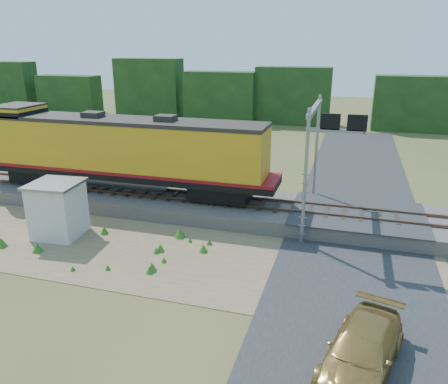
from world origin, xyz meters
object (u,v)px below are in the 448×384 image
(locomotive, at_px, (120,150))
(shed, at_px, (58,209))
(signal_gantry, at_px, (319,136))
(car, at_px, (362,350))

(locomotive, relative_size, shed, 6.56)
(locomotive, xyz_separation_m, shed, (-0.68, -5.36, -1.91))
(signal_gantry, bearing_deg, car, -76.71)
(locomotive, distance_m, shed, 5.73)
(signal_gantry, xyz_separation_m, car, (2.49, -10.56, -4.40))
(shed, xyz_separation_m, car, (14.97, -5.85, -0.78))
(shed, height_order, signal_gantry, signal_gantry)
(locomotive, bearing_deg, shed, -97.26)
(signal_gantry, distance_m, car, 11.71)
(locomotive, bearing_deg, signal_gantry, -3.17)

